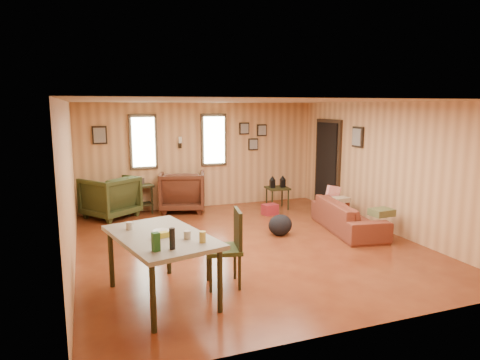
# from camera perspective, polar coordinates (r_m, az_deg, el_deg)

# --- Properties ---
(room) EXTENTS (5.54, 6.04, 2.44)m
(room) POSITION_cam_1_polar(r_m,az_deg,el_deg) (7.37, 1.57, 1.11)
(room) COLOR brown
(room) RESTS_ON ground
(sofa) EXTENTS (0.88, 2.00, 0.76)m
(sofa) POSITION_cam_1_polar(r_m,az_deg,el_deg) (8.30, 14.24, -4.03)
(sofa) COLOR brown
(sofa) RESTS_ON ground
(recliner_brown) EXTENTS (1.18, 1.13, 0.99)m
(recliner_brown) POSITION_cam_1_polar(r_m,az_deg,el_deg) (9.63, -7.67, -1.19)
(recliner_brown) COLOR #452214
(recliner_brown) RESTS_ON ground
(recliner_green) EXTENTS (1.28, 1.26, 0.97)m
(recliner_green) POSITION_cam_1_polar(r_m,az_deg,el_deg) (9.39, -16.95, -1.90)
(recliner_green) COLOR #333C1B
(recliner_green) RESTS_ON ground
(end_table) EXTENTS (0.68, 0.63, 0.78)m
(end_table) POSITION_cam_1_polar(r_m,az_deg,el_deg) (9.63, -13.51, -1.74)
(end_table) COLOR black
(end_table) RESTS_ON ground
(side_table) EXTENTS (0.51, 0.51, 0.77)m
(side_table) POSITION_cam_1_polar(r_m,az_deg,el_deg) (9.75, 5.02, -0.84)
(side_table) COLOR black
(side_table) RESTS_ON ground
(cooler) EXTENTS (0.35, 0.28, 0.23)m
(cooler) POSITION_cam_1_polar(r_m,az_deg,el_deg) (9.29, 4.01, -3.93)
(cooler) COLOR maroon
(cooler) RESTS_ON ground
(backpack) EXTENTS (0.54, 0.48, 0.39)m
(backpack) POSITION_cam_1_polar(r_m,az_deg,el_deg) (7.83, 5.39, -6.00)
(backpack) COLOR black
(backpack) RESTS_ON ground
(sofa_pillows) EXTENTS (0.47, 1.63, 0.34)m
(sofa_pillows) POSITION_cam_1_polar(r_m,az_deg,el_deg) (8.41, 15.39, -3.06)
(sofa_pillows) COLOR brown
(sofa_pillows) RESTS_ON sofa
(dining_table) EXTENTS (1.30, 1.77, 1.04)m
(dining_table) POSITION_cam_1_polar(r_m,az_deg,el_deg) (5.23, -10.45, -7.98)
(dining_table) COLOR gray
(dining_table) RESTS_ON ground
(dining_chair) EXTENTS (0.53, 0.53, 1.01)m
(dining_chair) POSITION_cam_1_polar(r_m,az_deg,el_deg) (5.60, -1.47, -8.45)
(dining_chair) COLOR #333C1B
(dining_chair) RESTS_ON ground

